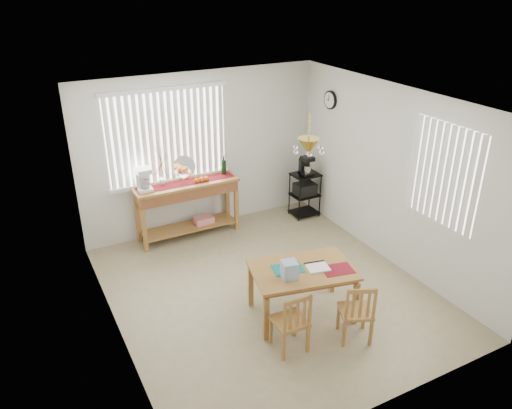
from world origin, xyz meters
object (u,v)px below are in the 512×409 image
sideboard (188,196)px  wire_cart (305,191)px  chair_left (291,322)px  cart_items (306,166)px  dining_table (303,274)px  chair_right (356,312)px

sideboard → wire_cart: 2.10m
sideboard → chair_left: 3.14m
wire_cart → cart_items: bearing=90.0°
cart_items → dining_table: cart_items is taller
dining_table → chair_left: (-0.47, -0.51, -0.20)m
wire_cart → dining_table: (-1.57, -2.38, 0.12)m
cart_items → dining_table: 2.88m
chair_left → chair_right: bearing=-14.6°
chair_left → dining_table: bearing=47.4°
cart_items → chair_left: (-2.04, -2.89, -0.55)m
sideboard → chair_left: size_ratio=2.10×
chair_left → cart_items: bearing=54.8°
wire_cart → chair_left: (-2.04, -2.88, -0.09)m
sideboard → chair_left: bearing=-89.4°
cart_items → sideboard: bearing=173.5°
cart_items → chair_left: 3.58m
sideboard → chair_right: size_ratio=2.11×
dining_table → chair_right: size_ratio=1.75×
chair_left → chair_right: 0.79m
wire_cart → dining_table: wire_cart is taller
sideboard → cart_items: 2.10m
wire_cart → chair_right: (-1.28, -3.08, -0.09)m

